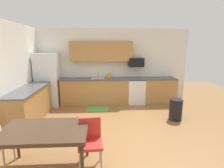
{
  "coord_description": "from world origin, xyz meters",
  "views": [
    {
      "loc": [
        -0.28,
        -3.97,
        2.06
      ],
      "look_at": [
        0.0,
        1.0,
        1.0
      ],
      "focal_mm": 28.31,
      "sensor_mm": 36.0,
      "label": 1
    }
  ],
  "objects_px": {
    "refrigerator": "(48,80)",
    "trash_bin": "(176,110)",
    "kettle": "(109,76)",
    "microwave": "(136,62)",
    "chair_near_table": "(90,139)",
    "dining_table": "(44,133)",
    "oven_range": "(136,91)"
  },
  "relations": [
    {
      "from": "refrigerator",
      "to": "trash_bin",
      "type": "bearing_deg",
      "value": -21.05
    },
    {
      "from": "refrigerator",
      "to": "kettle",
      "type": "relative_size",
      "value": 9.2
    },
    {
      "from": "microwave",
      "to": "trash_bin",
      "type": "height_order",
      "value": "microwave"
    },
    {
      "from": "refrigerator",
      "to": "chair_near_table",
      "type": "distance_m",
      "value": 3.83
    },
    {
      "from": "refrigerator",
      "to": "microwave",
      "type": "height_order",
      "value": "refrigerator"
    },
    {
      "from": "refrigerator",
      "to": "dining_table",
      "type": "distance_m",
      "value": 3.64
    },
    {
      "from": "dining_table",
      "to": "trash_bin",
      "type": "xyz_separation_m",
      "value": [
        3.03,
        1.97,
        -0.39
      ]
    },
    {
      "from": "refrigerator",
      "to": "oven_range",
      "type": "height_order",
      "value": "refrigerator"
    },
    {
      "from": "oven_range",
      "to": "trash_bin",
      "type": "distance_m",
      "value": 1.83
    },
    {
      "from": "microwave",
      "to": "chair_near_table",
      "type": "xyz_separation_m",
      "value": [
        -1.45,
        -3.59,
        -0.99
      ]
    },
    {
      "from": "oven_range",
      "to": "chair_near_table",
      "type": "distance_m",
      "value": 3.78
    },
    {
      "from": "chair_near_table",
      "to": "trash_bin",
      "type": "bearing_deg",
      "value": 39.22
    },
    {
      "from": "refrigerator",
      "to": "trash_bin",
      "type": "height_order",
      "value": "refrigerator"
    },
    {
      "from": "refrigerator",
      "to": "chair_near_table",
      "type": "height_order",
      "value": "refrigerator"
    },
    {
      "from": "oven_range",
      "to": "refrigerator",
      "type": "bearing_deg",
      "value": -178.54
    },
    {
      "from": "refrigerator",
      "to": "microwave",
      "type": "xyz_separation_m",
      "value": [
        3.13,
        0.18,
        0.58
      ]
    },
    {
      "from": "oven_range",
      "to": "microwave",
      "type": "relative_size",
      "value": 1.69
    },
    {
      "from": "refrigerator",
      "to": "dining_table",
      "type": "bearing_deg",
      "value": -74.78
    },
    {
      "from": "microwave",
      "to": "chair_near_table",
      "type": "relative_size",
      "value": 0.64
    },
    {
      "from": "refrigerator",
      "to": "chair_near_table",
      "type": "xyz_separation_m",
      "value": [
        1.68,
        -3.41,
        -0.42
      ]
    },
    {
      "from": "trash_bin",
      "to": "dining_table",
      "type": "bearing_deg",
      "value": -146.91
    },
    {
      "from": "microwave",
      "to": "chair_near_table",
      "type": "bearing_deg",
      "value": -112.0
    },
    {
      "from": "trash_bin",
      "to": "refrigerator",
      "type": "bearing_deg",
      "value": 158.95
    },
    {
      "from": "refrigerator",
      "to": "oven_range",
      "type": "xyz_separation_m",
      "value": [
        3.13,
        0.08,
        -0.47
      ]
    },
    {
      "from": "dining_table",
      "to": "trash_bin",
      "type": "bearing_deg",
      "value": 33.09
    },
    {
      "from": "refrigerator",
      "to": "trash_bin",
      "type": "xyz_separation_m",
      "value": [
        3.98,
        -1.53,
        -0.62
      ]
    },
    {
      "from": "trash_bin",
      "to": "kettle",
      "type": "bearing_deg",
      "value": 137.82
    },
    {
      "from": "microwave",
      "to": "chair_near_table",
      "type": "distance_m",
      "value": 4.0
    },
    {
      "from": "oven_range",
      "to": "chair_near_table",
      "type": "relative_size",
      "value": 1.07
    },
    {
      "from": "trash_bin",
      "to": "kettle",
      "type": "relative_size",
      "value": 3.0
    },
    {
      "from": "microwave",
      "to": "refrigerator",
      "type": "bearing_deg",
      "value": -176.71
    },
    {
      "from": "refrigerator",
      "to": "oven_range",
      "type": "relative_size",
      "value": 2.02
    }
  ]
}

